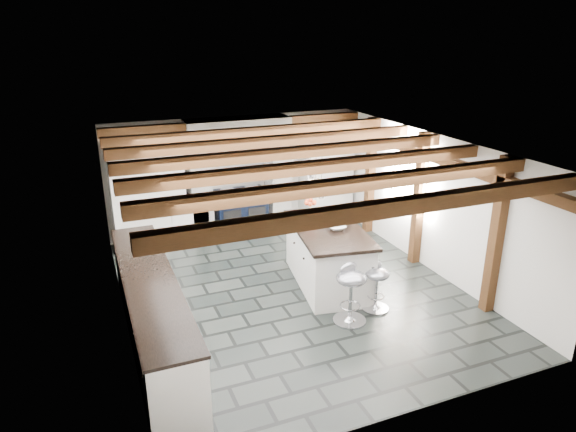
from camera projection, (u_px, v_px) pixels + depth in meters
name	position (u px, v px, depth m)	size (l,w,h in m)	color
ground	(292.00, 291.00, 8.06)	(6.00, 6.00, 0.00)	black
room_shell	(227.00, 204.00, 8.71)	(6.00, 6.03, 6.00)	silver
range_cooker	(240.00, 211.00, 10.23)	(1.00, 0.63, 0.99)	black
kitchen_island	(328.00, 255.00, 8.15)	(1.31, 2.07, 1.27)	white
bar_stool_near	(376.00, 281.00, 7.38)	(0.39, 0.39, 0.73)	silver
bar_stool_far	(350.00, 287.00, 7.03)	(0.52, 0.52, 0.86)	silver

